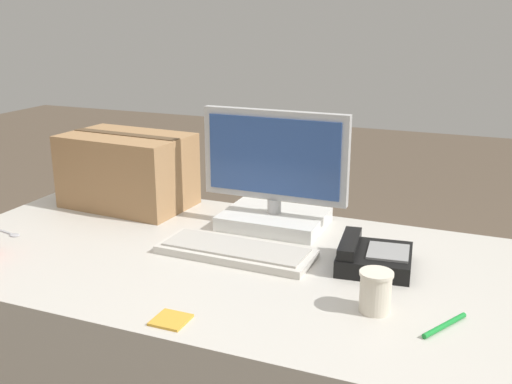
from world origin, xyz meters
TOP-DOWN VIEW (x-y plane):
  - office_desk at (0.00, 0.00)m, footprint 1.80×0.90m
  - monitor at (-0.00, 0.29)m, footprint 0.47×0.24m
  - keyboard at (-0.01, 0.02)m, footprint 0.44×0.17m
  - desk_phone at (0.36, 0.08)m, footprint 0.21×0.22m
  - paper_cup_right at (0.42, -0.16)m, footprint 0.08×0.08m
  - spoon at (-0.73, -0.09)m, footprint 0.15×0.05m
  - cardboard_box at (-0.55, 0.29)m, footprint 0.44×0.30m
  - pen_marker at (0.57, -0.18)m, footprint 0.08×0.14m
  - sticky_note_pad at (0.01, -0.38)m, footprint 0.08×0.08m

SIDE VIEW (x-z plane):
  - office_desk at x=0.00m, z-range 0.00..0.76m
  - spoon at x=-0.73m, z-range 0.76..0.76m
  - sticky_note_pad at x=0.01m, z-range 0.76..0.76m
  - pen_marker at x=0.57m, z-range 0.76..0.77m
  - keyboard at x=-0.01m, z-range 0.76..0.78m
  - desk_phone at x=0.36m, z-range 0.75..0.82m
  - paper_cup_right at x=0.42m, z-range 0.76..0.86m
  - cardboard_box at x=-0.55m, z-range 0.76..1.01m
  - monitor at x=0.00m, z-range 0.71..1.08m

